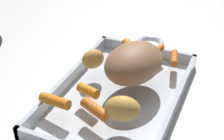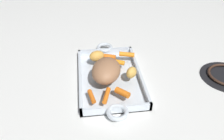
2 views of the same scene
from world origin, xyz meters
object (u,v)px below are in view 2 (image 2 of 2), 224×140
baby_carrot_center_left (92,96)px  baby_carrot_southwest (127,54)px  baby_carrot_northwest (106,96)px  baby_carrot_long (119,62)px  potato_golden_small (131,72)px  baby_carrot_northeast (109,57)px  pork_roast (106,70)px  potato_halved (97,56)px  roasting_dish (110,77)px  baby_carrot_short (122,93)px

baby_carrot_center_left → baby_carrot_southwest: bearing=-34.1°
baby_carrot_northwest → baby_carrot_long: 0.20m
baby_carrot_northwest → baby_carrot_southwest: size_ratio=1.12×
baby_carrot_northwest → potato_golden_small: 0.14m
baby_carrot_center_left → baby_carrot_northeast: bearing=-20.2°
baby_carrot_southwest → potato_golden_small: 0.14m
pork_roast → baby_carrot_northwest: pork_roast is taller
baby_carrot_long → baby_carrot_southwest: bearing=-38.3°
pork_roast → potato_halved: 0.13m
potato_golden_small → pork_roast: bearing=88.0°
potato_golden_small → potato_halved: bearing=42.9°
baby_carrot_center_left → baby_carrot_long: size_ratio=1.20×
baby_carrot_northwest → baby_carrot_long: size_ratio=1.51×
baby_carrot_long → baby_carrot_northwest: bearing=159.6°
baby_carrot_northwest → baby_carrot_center_left: bearing=87.2°
roasting_dish → potato_halved: bearing=25.5°
baby_carrot_northeast → pork_roast: bearing=169.4°
baby_carrot_long → baby_carrot_center_left: bearing=147.2°
potato_golden_small → roasting_dish: bearing=63.5°
baby_carrot_southwest → pork_roast: bearing=144.0°
roasting_dish → pork_roast: 0.07m
pork_roast → potato_golden_small: (-0.00, -0.09, -0.02)m
baby_carrot_southwest → potato_halved: bearing=96.9°
roasting_dish → potato_halved: (0.09, 0.04, 0.04)m
pork_roast → potato_halved: size_ratio=2.25×
baby_carrot_northwest → potato_halved: 0.23m
pork_roast → baby_carrot_southwest: 0.17m
baby_carrot_short → pork_roast: bearing=24.5°
baby_carrot_short → potato_golden_small: potato_golden_small is taller
baby_carrot_northwest → baby_carrot_southwest: bearing=-24.9°
pork_roast → baby_carrot_short: (-0.10, -0.04, -0.03)m
baby_carrot_center_left → baby_carrot_long: 0.22m
roasting_dish → baby_carrot_northwest: size_ratio=6.74×
baby_carrot_center_left → baby_carrot_short: 0.10m
baby_carrot_long → potato_halved: 0.09m
pork_roast → baby_carrot_northeast: (0.13, -0.02, -0.03)m
baby_carrot_short → potato_halved: 0.23m
potato_golden_small → baby_carrot_southwest: bearing=-3.2°
pork_roast → baby_carrot_northwest: 0.11m
baby_carrot_short → baby_carrot_northeast: bearing=4.9°
baby_carrot_short → potato_halved: potato_halved is taller
potato_golden_small → baby_carrot_center_left: bearing=122.0°
baby_carrot_northwest → baby_carrot_northeast: bearing=-8.5°
roasting_dish → baby_carrot_short: 0.14m
baby_carrot_long → pork_roast: bearing=145.4°
baby_carrot_center_left → baby_carrot_long: baby_carrot_long is taller
pork_roast → baby_carrot_long: size_ratio=2.99×
roasting_dish → pork_roast: pork_roast is taller
baby_carrot_northwest → baby_carrot_southwest: (0.24, -0.11, 0.00)m
baby_carrot_center_left → pork_roast: bearing=-31.2°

